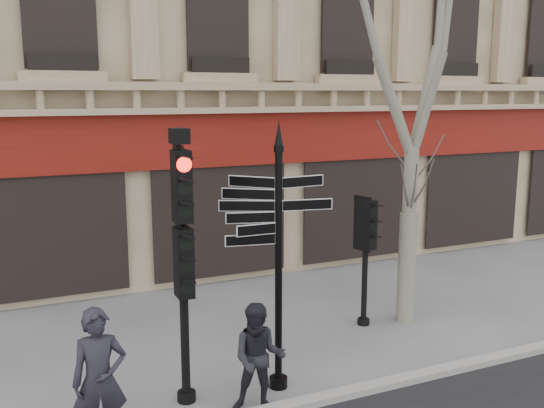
{
  "coord_description": "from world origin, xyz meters",
  "views": [
    {
      "loc": [
        -4.85,
        -8.94,
        4.72
      ],
      "look_at": [
        -0.54,
        0.6,
        2.78
      ],
      "focal_mm": 40.0,
      "sensor_mm": 36.0,
      "label": 1
    }
  ],
  "objects_px": {
    "traffic_signal_secondary": "(366,238)",
    "pedestrian_b": "(259,358)",
    "pedestrian_a": "(100,380)",
    "plane_tree": "(418,12)",
    "fingerpost": "(279,212)",
    "traffic_signal_main": "(182,234)"
  },
  "relations": [
    {
      "from": "fingerpost",
      "to": "pedestrian_a",
      "type": "height_order",
      "value": "fingerpost"
    },
    {
      "from": "traffic_signal_secondary",
      "to": "pedestrian_b",
      "type": "bearing_deg",
      "value": -159.92
    },
    {
      "from": "traffic_signal_main",
      "to": "pedestrian_b",
      "type": "height_order",
      "value": "traffic_signal_main"
    },
    {
      "from": "plane_tree",
      "to": "pedestrian_b",
      "type": "relative_size",
      "value": 5.29
    },
    {
      "from": "fingerpost",
      "to": "plane_tree",
      "type": "xyz_separation_m",
      "value": [
        3.64,
        1.54,
        3.32
      ]
    },
    {
      "from": "pedestrian_a",
      "to": "pedestrian_b",
      "type": "relative_size",
      "value": 1.18
    },
    {
      "from": "traffic_signal_main",
      "to": "plane_tree",
      "type": "xyz_separation_m",
      "value": [
        5.13,
        1.37,
        3.55
      ]
    },
    {
      "from": "fingerpost",
      "to": "traffic_signal_secondary",
      "type": "distance_m",
      "value": 3.4
    },
    {
      "from": "traffic_signal_secondary",
      "to": "pedestrian_a",
      "type": "distance_m",
      "value": 6.13
    },
    {
      "from": "pedestrian_a",
      "to": "pedestrian_b",
      "type": "bearing_deg",
      "value": 5.5
    },
    {
      "from": "traffic_signal_main",
      "to": "pedestrian_b",
      "type": "distance_m",
      "value": 2.16
    },
    {
      "from": "traffic_signal_secondary",
      "to": "plane_tree",
      "type": "distance_m",
      "value": 4.49
    },
    {
      "from": "fingerpost",
      "to": "traffic_signal_secondary",
      "type": "bearing_deg",
      "value": 53.04
    },
    {
      "from": "traffic_signal_main",
      "to": "traffic_signal_secondary",
      "type": "relative_size",
      "value": 1.61
    },
    {
      "from": "traffic_signal_secondary",
      "to": "pedestrian_b",
      "type": "distance_m",
      "value": 4.13
    },
    {
      "from": "fingerpost",
      "to": "traffic_signal_main",
      "type": "bearing_deg",
      "value": -165.82
    },
    {
      "from": "traffic_signal_secondary",
      "to": "traffic_signal_main",
      "type": "bearing_deg",
      "value": -174.24
    },
    {
      "from": "traffic_signal_main",
      "to": "pedestrian_b",
      "type": "relative_size",
      "value": 2.52
    },
    {
      "from": "traffic_signal_main",
      "to": "pedestrian_a",
      "type": "height_order",
      "value": "traffic_signal_main"
    },
    {
      "from": "traffic_signal_secondary",
      "to": "pedestrian_b",
      "type": "height_order",
      "value": "traffic_signal_secondary"
    },
    {
      "from": "plane_tree",
      "to": "traffic_signal_secondary",
      "type": "bearing_deg",
      "value": 168.68
    },
    {
      "from": "plane_tree",
      "to": "traffic_signal_main",
      "type": "bearing_deg",
      "value": -165.09
    }
  ]
}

